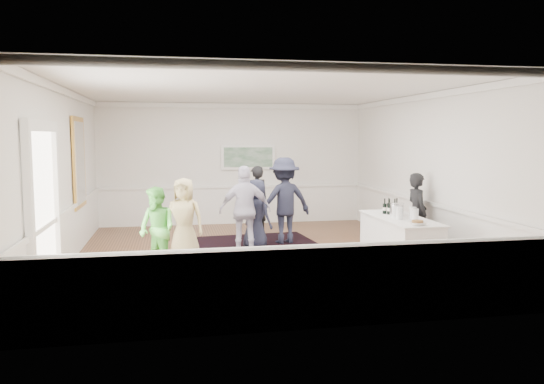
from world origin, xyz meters
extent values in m
plane|color=brown|center=(0.00, 0.00, 0.00)|extent=(8.00, 8.00, 0.00)
cube|color=white|center=(0.00, 0.00, 3.20)|extent=(7.00, 8.00, 0.02)
cube|color=white|center=(-3.50, 0.00, 1.60)|extent=(0.02, 8.00, 3.20)
cube|color=white|center=(3.50, 0.00, 1.60)|extent=(0.02, 8.00, 3.20)
cube|color=white|center=(0.00, 4.00, 1.60)|extent=(7.00, 0.02, 3.20)
cube|color=white|center=(0.00, -4.00, 1.60)|extent=(7.00, 0.02, 3.20)
cube|color=gold|center=(-3.46, 1.30, 1.80)|extent=(0.04, 1.25, 1.85)
cube|color=white|center=(-3.43, 1.30, 1.80)|extent=(0.01, 1.05, 1.65)
cube|color=white|center=(-3.43, -2.72, 1.20)|extent=(0.10, 0.14, 2.40)
cube|color=white|center=(-3.43, -1.08, 1.20)|extent=(0.10, 0.14, 2.40)
cube|color=white|center=(-3.43, -1.90, 2.48)|extent=(0.10, 1.78, 0.16)
cube|color=white|center=(-3.46, -1.90, 1.20)|extent=(0.02, 1.50, 2.40)
cube|color=white|center=(0.40, 3.95, 1.78)|extent=(1.44, 0.05, 0.66)
cube|color=#225C32|center=(0.40, 3.92, 1.78)|extent=(1.30, 0.01, 0.52)
cube|color=black|center=(0.12, 0.42, 0.01)|extent=(3.15, 3.95, 0.02)
cube|color=white|center=(2.47, -1.08, 0.42)|extent=(0.75, 2.07, 0.85)
cube|color=white|center=(2.47, -1.08, 0.85)|extent=(0.81, 2.13, 0.02)
imported|color=black|center=(3.20, -0.27, 0.80)|extent=(0.39, 0.59, 1.61)
imported|color=#CCBA80|center=(-1.39, 0.04, 0.78)|extent=(0.87, 0.70, 1.55)
imported|color=#62D354|center=(-1.87, -0.78, 0.73)|extent=(0.89, 0.90, 1.47)
imported|color=silver|center=(-0.19, 0.28, 0.88)|extent=(1.03, 0.43, 1.76)
imported|color=#202336|center=(0.79, 1.18, 0.94)|extent=(1.32, 0.92, 1.88)
imported|color=black|center=(0.39, 2.50, 0.81)|extent=(0.67, 0.52, 1.63)
imported|color=#202336|center=(0.08, 0.61, 0.73)|extent=(0.81, 0.84, 1.46)
cylinder|color=#78C345|center=(2.35, -1.32, 0.98)|extent=(0.12, 0.12, 0.24)
cylinder|color=#ED455F|center=(2.59, -1.36, 0.98)|extent=(0.12, 0.12, 0.24)
cylinder|color=#78A139|center=(2.35, -1.13, 0.98)|extent=(0.12, 0.12, 0.24)
cylinder|color=silver|center=(2.52, -1.57, 0.98)|extent=(0.12, 0.12, 0.24)
cylinder|color=silver|center=(2.47, -0.92, 0.98)|extent=(0.26, 0.26, 0.24)
imported|color=white|center=(2.40, -1.92, 0.90)|extent=(0.27, 0.27, 0.07)
cylinder|color=olive|center=(2.40, -1.92, 0.92)|extent=(0.19, 0.19, 0.04)
camera|label=1|loc=(-1.58, -10.02, 2.33)|focal=35.00mm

